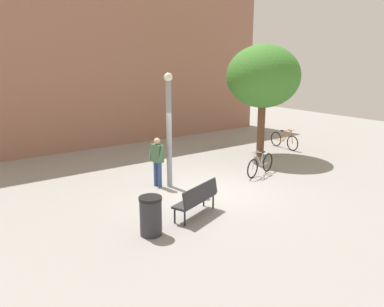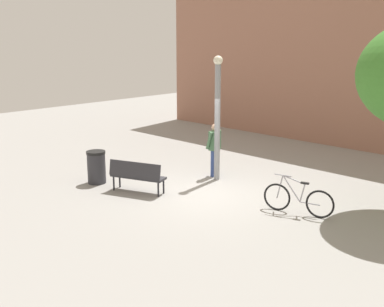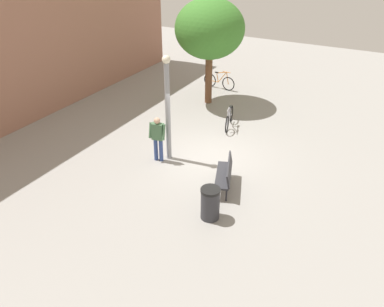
{
  "view_description": "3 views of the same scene",
  "coord_description": "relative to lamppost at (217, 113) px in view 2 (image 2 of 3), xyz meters",
  "views": [
    {
      "loc": [
        -7.49,
        -9.3,
        4.3
      ],
      "look_at": [
        0.06,
        1.09,
        1.05
      ],
      "focal_mm": 36.49,
      "sensor_mm": 36.0,
      "label": 1
    },
    {
      "loc": [
        8.9,
        -9.76,
        4.41
      ],
      "look_at": [
        -0.75,
        0.14,
        1.02
      ],
      "focal_mm": 46.17,
      "sensor_mm": 36.0,
      "label": 2
    },
    {
      "loc": [
        -11.23,
        -5.37,
        7.22
      ],
      "look_at": [
        -1.14,
        0.1,
        0.68
      ],
      "focal_mm": 36.87,
      "sensor_mm": 36.0,
      "label": 3
    }
  ],
  "objects": [
    {
      "name": "ground_plane",
      "position": [
        0.76,
        -1.24,
        -2.07
      ],
      "size": [
        36.0,
        36.0,
        0.0
      ],
      "primitive_type": "plane",
      "color": "gray"
    },
    {
      "name": "building_facade",
      "position": [
        0.76,
        7.71,
        1.78
      ],
      "size": [
        18.95,
        2.0,
        7.7
      ],
      "primitive_type": "cube",
      "color": "#9E6B56",
      "rests_on": "ground_plane"
    },
    {
      "name": "lamppost",
      "position": [
        0.0,
        0.0,
        0.0
      ],
      "size": [
        0.28,
        0.28,
        3.77
      ],
      "color": "gray",
      "rests_on": "ground_plane"
    },
    {
      "name": "person_by_lamppost",
      "position": [
        -0.32,
        0.25,
        -1.1
      ],
      "size": [
        0.35,
        0.62,
        1.67
      ],
      "color": "#334784",
      "rests_on": "ground_plane"
    },
    {
      "name": "park_bench",
      "position": [
        -0.75,
        -2.55,
        -1.52
      ],
      "size": [
        1.66,
        1.0,
        0.92
      ],
      "color": "#2D2D33",
      "rests_on": "ground_plane"
    },
    {
      "name": "bicycle_silver",
      "position": [
        3.43,
        -0.84,
        -1.68
      ],
      "size": [
        1.77,
        0.5,
        0.97
      ],
      "color": "black",
      "rests_on": "ground_plane"
    },
    {
      "name": "trash_bin",
      "position": [
        -2.35,
        -2.79,
        -1.57
      ],
      "size": [
        0.57,
        0.57,
        0.98
      ],
      "color": "#2D2D33",
      "rests_on": "ground_plane"
    }
  ]
}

